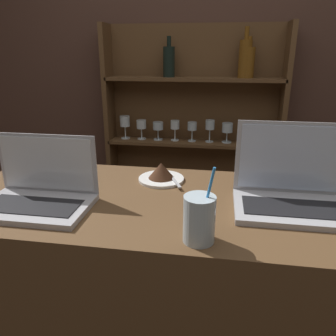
{
  "coord_description": "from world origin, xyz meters",
  "views": [
    {
      "loc": [
        0.06,
        -0.67,
        1.48
      ],
      "look_at": [
        -0.1,
        0.33,
        1.12
      ],
      "focal_mm": 35.0,
      "sensor_mm": 36.0,
      "label": 1
    }
  ],
  "objects_px": {
    "laptop_far": "(291,189)",
    "cake_plate": "(161,173)",
    "laptop_near": "(39,191)",
    "water_glass": "(199,219)"
  },
  "relations": [
    {
      "from": "laptop_near",
      "to": "laptop_far",
      "type": "distance_m",
      "value": 0.79
    },
    {
      "from": "cake_plate",
      "to": "water_glass",
      "type": "relative_size",
      "value": 0.88
    },
    {
      "from": "laptop_near",
      "to": "water_glass",
      "type": "height_order",
      "value": "laptop_near"
    },
    {
      "from": "laptop_near",
      "to": "cake_plate",
      "type": "distance_m",
      "value": 0.44
    },
    {
      "from": "cake_plate",
      "to": "laptop_far",
      "type": "bearing_deg",
      "value": -19.06
    },
    {
      "from": "cake_plate",
      "to": "water_glass",
      "type": "distance_m",
      "value": 0.43
    },
    {
      "from": "cake_plate",
      "to": "water_glass",
      "type": "xyz_separation_m",
      "value": [
        0.17,
        -0.4,
        0.04
      ]
    },
    {
      "from": "laptop_far",
      "to": "water_glass",
      "type": "bearing_deg",
      "value": -137.42
    },
    {
      "from": "laptop_near",
      "to": "cake_plate",
      "type": "xyz_separation_m",
      "value": [
        0.34,
        0.27,
        -0.02
      ]
    },
    {
      "from": "laptop_far",
      "to": "cake_plate",
      "type": "height_order",
      "value": "laptop_far"
    }
  ]
}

